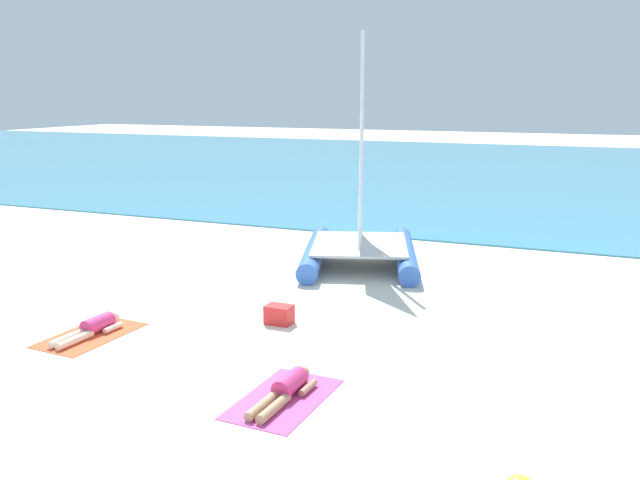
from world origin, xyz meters
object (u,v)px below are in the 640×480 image
Objects in this scene: towel_left at (90,335)px; sunbather_right at (286,389)px; sunbather_left at (93,328)px; towel_right at (284,399)px; sailboat_blue at (360,231)px; cooler_box at (279,314)px.

sunbather_right reaches higher than towel_left.
sunbather_left is at bearing 86.43° from towel_left.
towel_right is at bearing -90.00° from sunbather_right.
towel_left is 1.00× the size of towel_right.
sunbather_left is (0.00, 0.07, 0.13)m from towel_left.
towel_left is 0.14m from sunbather_left.
sailboat_blue reaches higher than towel_left.
sunbather_right is (4.38, -1.00, 0.00)m from sunbather_left.
towel_left is at bearing -146.44° from cooler_box.
sunbather_right is 3.13× the size of cooler_box.
cooler_box is (2.88, 1.85, 0.05)m from sunbather_left.
cooler_box reaches higher than sunbather_left.
sailboat_blue is at bearing 71.18° from sunbather_left.
towel_right is (1.59, -7.83, -0.86)m from sailboat_blue.
sailboat_blue reaches higher than sunbather_left.
cooler_box is (0.10, -4.92, -0.69)m from sailboat_blue.
sailboat_blue is 8.04m from towel_right.
towel_left is 1.21× the size of sunbather_right.
towel_left is (-2.79, -6.83, -0.86)m from sailboat_blue.
cooler_box reaches higher than towel_left.
towel_left and towel_right have the same top height.
sailboat_blue is 4.97m from cooler_box.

